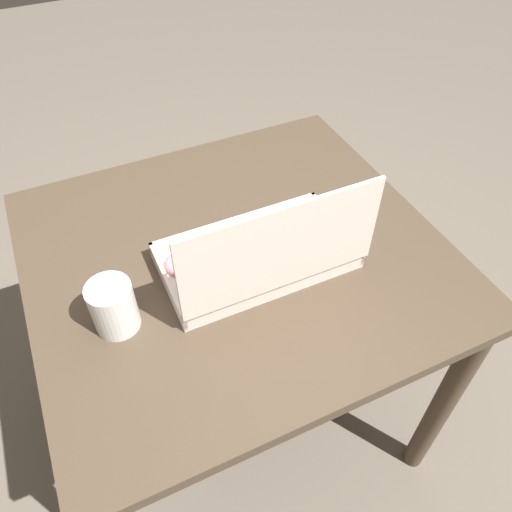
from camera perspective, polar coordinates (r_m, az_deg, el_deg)
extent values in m
plane|color=#6B6054|center=(1.74, -1.55, -16.81)|extent=(8.00, 8.00, 0.00)
cube|color=#4C3D2D|center=(1.13, -2.27, 0.10)|extent=(0.91, 0.85, 0.03)
cylinder|color=#4C3D2D|center=(1.77, 5.36, 3.80)|extent=(0.06, 0.06, 0.72)
cylinder|color=#4C3D2D|center=(1.63, -20.67, -4.63)|extent=(0.06, 0.06, 0.72)
cylinder|color=#4C3D2D|center=(1.43, 20.63, -15.44)|extent=(0.06, 0.06, 0.72)
cube|color=silver|center=(1.10, 0.00, -0.58)|extent=(0.41, 0.22, 0.01)
cube|color=silver|center=(1.15, -2.27, 3.73)|extent=(0.41, 0.01, 0.04)
cube|color=silver|center=(1.02, 2.57, -3.76)|extent=(0.41, 0.01, 0.04)
cube|color=silver|center=(1.16, 9.09, 3.25)|extent=(0.01, 0.22, 0.04)
cube|color=silver|center=(1.04, -10.11, -3.16)|extent=(0.01, 0.22, 0.04)
cube|color=silver|center=(0.92, 3.03, 0.74)|extent=(0.41, 0.01, 0.21)
ellipsoid|color=white|center=(1.17, 6.20, 4.23)|extent=(0.07, 0.07, 0.04)
ellipsoid|color=white|center=(1.14, 2.49, 3.03)|extent=(0.07, 0.07, 0.04)
ellipsoid|color=#381E11|center=(1.11, -1.06, 1.89)|extent=(0.07, 0.07, 0.04)
torus|color=#B77A38|center=(1.10, -4.74, 0.33)|extent=(0.07, 0.07, 0.02)
torus|color=pink|center=(1.08, -8.48, -0.96)|extent=(0.07, 0.07, 0.02)
torus|color=white|center=(1.12, 8.37, 0.79)|extent=(0.07, 0.07, 0.02)
torus|color=#9E6633|center=(1.08, 4.82, -0.48)|extent=(0.07, 0.07, 0.02)
torus|color=#B77A38|center=(1.06, 1.23, -1.91)|extent=(0.07, 0.07, 0.02)
torus|color=pink|center=(1.04, -2.76, -3.24)|extent=(0.07, 0.07, 0.02)
torus|color=white|center=(1.02, -6.76, -4.85)|extent=(0.07, 0.07, 0.02)
cylinder|color=white|center=(0.99, -15.99, -5.60)|extent=(0.09, 0.09, 0.11)
cylinder|color=black|center=(0.95, -16.61, -3.70)|extent=(0.07, 0.07, 0.01)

